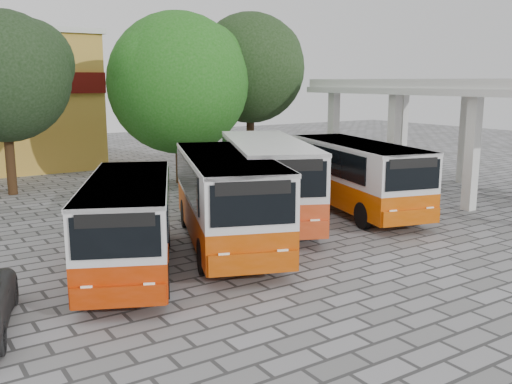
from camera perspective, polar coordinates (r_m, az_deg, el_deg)
ground at (r=18.56m, az=10.42°, el=-5.77°), size 90.00×90.00×0.00m
terminal_shelter at (r=28.36m, az=20.79°, el=9.54°), size 6.80×15.80×5.40m
bus_far_left at (r=16.41m, az=-12.59°, el=-2.60°), size 5.05×7.81×2.62m
bus_centre_left at (r=18.46m, az=-2.92°, el=-0.17°), size 5.29×8.84×2.98m
bus_centre_right at (r=21.72m, az=1.09°, el=1.73°), size 5.96×9.24×3.10m
bus_far_right at (r=23.62m, az=10.06°, el=1.97°), size 4.34×8.37×2.86m
tree_left at (r=29.08m, az=-23.83°, el=10.91°), size 6.33×6.03×8.53m
tree_middle at (r=30.12m, az=-7.67°, el=11.19°), size 7.59×7.23×8.81m
tree_right at (r=33.06m, az=-0.49°, el=12.63°), size 6.49×6.18×9.11m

